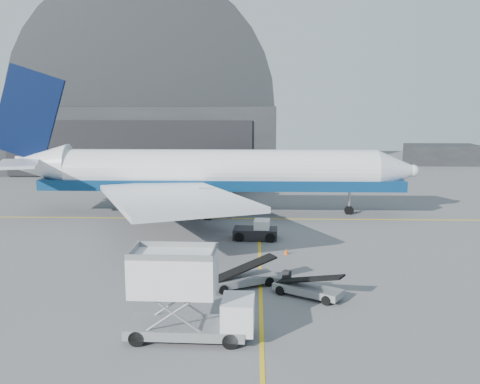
{
  "coord_description": "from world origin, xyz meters",
  "views": [
    {
      "loc": [
        -0.38,
        -38.75,
        13.38
      ],
      "look_at": [
        -1.89,
        11.79,
        4.5
      ],
      "focal_mm": 40.0,
      "sensor_mm": 36.0,
      "label": 1
    }
  ],
  "objects_px": {
    "airliner": "(204,172)",
    "belt_loader_a": "(241,278)",
    "belt_loader_b": "(307,288)",
    "pushback_tug": "(257,232)",
    "catering_truck": "(185,296)"
  },
  "relations": [
    {
      "from": "airliner",
      "to": "belt_loader_b",
      "type": "relative_size",
      "value": 10.25
    },
    {
      "from": "belt_loader_b",
      "to": "airliner",
      "type": "bearing_deg",
      "value": 140.9
    },
    {
      "from": "pushback_tug",
      "to": "belt_loader_b",
      "type": "height_order",
      "value": "belt_loader_b"
    },
    {
      "from": "airliner",
      "to": "belt_loader_b",
      "type": "distance_m",
      "value": 28.47
    },
    {
      "from": "airliner",
      "to": "belt_loader_a",
      "type": "distance_m",
      "value": 25.58
    },
    {
      "from": "airliner",
      "to": "catering_truck",
      "type": "distance_m",
      "value": 33.3
    },
    {
      "from": "belt_loader_b",
      "to": "pushback_tug",
      "type": "bearing_deg",
      "value": 133.85
    },
    {
      "from": "belt_loader_a",
      "to": "airliner",
      "type": "bearing_deg",
      "value": 73.06
    },
    {
      "from": "airliner",
      "to": "belt_loader_b",
      "type": "xyz_separation_m",
      "value": [
        9.58,
        -26.46,
        -4.3
      ]
    },
    {
      "from": "airliner",
      "to": "belt_loader_a",
      "type": "xyz_separation_m",
      "value": [
        4.98,
        -24.73,
        -4.26
      ]
    },
    {
      "from": "belt_loader_a",
      "to": "catering_truck",
      "type": "bearing_deg",
      "value": -137.09
    },
    {
      "from": "airliner",
      "to": "pushback_tug",
      "type": "distance_m",
      "value": 13.61
    },
    {
      "from": "airliner",
      "to": "belt_loader_a",
      "type": "bearing_deg",
      "value": -78.62
    },
    {
      "from": "airliner",
      "to": "belt_loader_a",
      "type": "height_order",
      "value": "airliner"
    },
    {
      "from": "airliner",
      "to": "catering_truck",
      "type": "xyz_separation_m",
      "value": [
        2.12,
        -33.15,
        -2.4
      ]
    }
  ]
}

